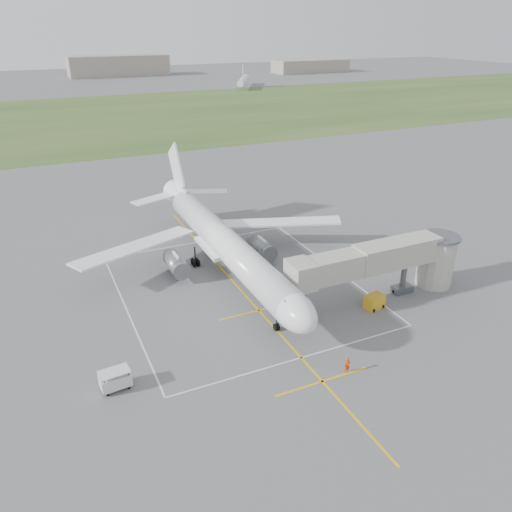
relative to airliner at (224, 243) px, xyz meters
name	(u,v)px	position (x,y,z in m)	size (l,w,h in m)	color
ground	(227,275)	(0.00, -0.75, -4.39)	(700.00, 700.00, 0.00)	#58585B
grass_strip	(88,119)	(0.00, 129.25, -4.38)	(700.00, 120.00, 0.02)	#324F22
apron_markings	(245,294)	(0.00, -6.57, -4.38)	(28.20, 60.00, 0.01)	#EAB20D
airliner	(224,243)	(0.00, 0.00, 0.00)	(38.93, 46.75, 13.52)	white
jet_bridge	(391,261)	(15.72, -14.25, 0.35)	(23.40, 5.00, 7.20)	#A39E93
gpu_unit	(374,302)	(12.54, -15.90, -3.57)	(2.45, 1.91, 1.68)	gold
baggage_cart	(115,380)	(-17.71, -17.59, -3.42)	(2.86, 1.87, 1.90)	silver
ramp_worker_nose	(347,365)	(2.83, -24.57, -3.56)	(0.61, 0.40, 1.66)	#D54806
ramp_worker_wing	(178,266)	(-5.50, 3.05, -3.60)	(0.77, 0.60, 1.58)	#E56307
distant_hangars	(21,73)	(-16.15, 264.44, 0.78)	(345.00, 49.00, 12.00)	gray
distant_aircraft	(64,93)	(-2.79, 174.91, -0.80)	(199.06, 60.00, 8.85)	white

